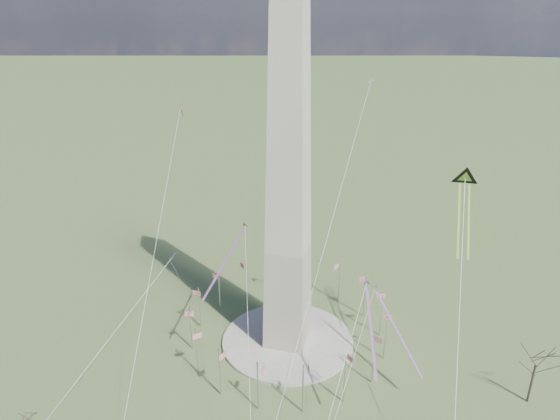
# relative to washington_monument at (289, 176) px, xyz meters

# --- Properties ---
(ground) EXTENTS (2000.00, 2000.00, 0.00)m
(ground) POSITION_rel_washington_monument_xyz_m (0.00, 0.00, -47.95)
(ground) COLOR #3B5329
(ground) RESTS_ON ground
(plaza) EXTENTS (36.00, 36.00, 0.80)m
(plaza) POSITION_rel_washington_monument_xyz_m (0.00, 0.00, -47.55)
(plaza) COLOR #B2ABA3
(plaza) RESTS_ON ground
(washington_monument) EXTENTS (15.56, 15.56, 100.00)m
(washington_monument) POSITION_rel_washington_monument_xyz_m (0.00, 0.00, 0.00)
(washington_monument) COLOR #C0B5A0
(washington_monument) RESTS_ON plaza
(flagpole_ring) EXTENTS (54.40, 54.40, 13.00)m
(flagpole_ring) POSITION_rel_washington_monument_xyz_m (-0.00, -0.00, -40.68)
(flagpole_ring) COLOR silver
(flagpole_ring) RESTS_ON ground
(tree_near) EXTENTS (8.91, 8.91, 15.60)m
(tree_near) POSITION_rel_washington_monument_xyz_m (59.80, -6.45, -36.83)
(tree_near) COLOR #443829
(tree_near) RESTS_ON ground
(tree_far) EXTENTS (6.07, 6.07, 10.62)m
(tree_far) POSITION_rel_washington_monument_xyz_m (-42.19, -48.90, -40.39)
(tree_far) COLOR #443829
(tree_far) RESTS_ON ground
(kite_delta_black) EXTENTS (7.05, 19.05, 15.93)m
(kite_delta_black) POSITION_rel_washington_monument_xyz_m (40.55, 7.44, -0.36)
(kite_delta_black) COLOR black
(kite_delta_black) RESTS_ON ground
(kite_diamond_purple) EXTENTS (1.93, 2.90, 8.68)m
(kite_diamond_purple) POSITION_rel_washington_monument_xyz_m (-34.15, 2.04, -28.42)
(kite_diamond_purple) COLOR #381C7F
(kite_diamond_purple) RESTS_ON ground
(kite_streamer_left) EXTENTS (5.95, 18.07, 12.66)m
(kite_streamer_left) POSITION_rel_washington_monument_xyz_m (23.00, -18.22, -23.95)
(kite_streamer_left) COLOR red
(kite_streamer_left) RESTS_ON ground
(kite_streamer_mid) EXTENTS (5.65, 18.94, 13.19)m
(kite_streamer_mid) POSITION_rel_washington_monument_xyz_m (-12.85, -7.49, -18.49)
(kite_streamer_mid) COLOR red
(kite_streamer_mid) RESTS_ON ground
(kite_streamer_right) EXTENTS (14.40, 16.44, 14.16)m
(kite_streamer_right) POSITION_rel_washington_monument_xyz_m (27.07, -4.08, -32.66)
(kite_streamer_right) COLOR red
(kite_streamer_right) RESTS_ON ground
(kite_small_red) EXTENTS (1.08, 1.63, 4.00)m
(kite_small_red) POSITION_rel_washington_monument_xyz_m (-43.70, 32.17, 8.78)
(kite_small_red) COLOR red
(kite_small_red) RESTS_ON ground
(kite_small_white) EXTENTS (1.57, 1.37, 4.08)m
(kite_small_white) POSITION_rel_washington_monument_xyz_m (13.38, 45.62, 16.64)
(kite_small_white) COLOR white
(kite_small_white) RESTS_ON ground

